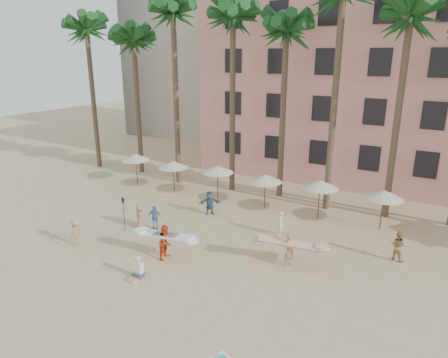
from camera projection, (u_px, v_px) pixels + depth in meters
ground at (178, 298)px, 18.38m from camera, size 120.00×120.00×0.00m
pink_hotel at (414, 87)px, 34.57m from camera, size 35.00×14.00×16.00m
palm_row at (306, 20)px, 26.83m from camera, size 44.40×5.40×16.30m
umbrella_row at (240, 173)px, 29.52m from camera, size 22.50×2.70×2.73m
carrier_yellow at (290, 248)px, 20.96m from camera, size 3.41×1.63×1.84m
carrier_white at (166, 241)px, 21.77m from camera, size 3.26×0.97×1.94m
beachgoers at (202, 221)px, 24.87m from camera, size 17.63×9.06×1.68m
paddle at (124, 210)px, 25.09m from camera, size 0.18×0.04×2.23m
seated_man at (137, 271)px, 19.98m from camera, size 0.48×0.84×1.10m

